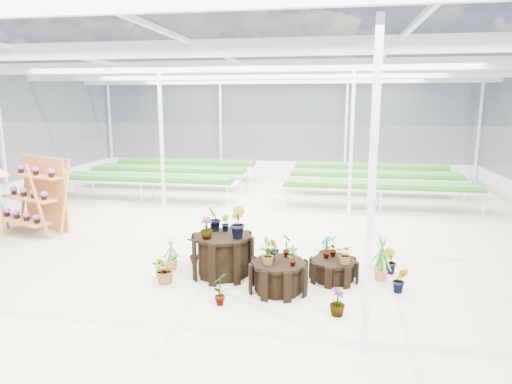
% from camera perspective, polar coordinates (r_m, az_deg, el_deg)
% --- Properties ---
extents(ground_plane, '(24.00, 24.00, 0.00)m').
position_cam_1_polar(ground_plane, '(10.86, -4.10, -7.28)').
color(ground_plane, gray).
rests_on(ground_plane, ground).
extents(greenhouse_shell, '(18.00, 24.00, 4.50)m').
position_cam_1_polar(greenhouse_shell, '(10.37, -4.27, 4.60)').
color(greenhouse_shell, white).
rests_on(greenhouse_shell, ground).
extents(steel_frame, '(18.00, 24.00, 4.50)m').
position_cam_1_polar(steel_frame, '(10.37, -4.27, 4.60)').
color(steel_frame, silver).
rests_on(steel_frame, ground).
extents(nursery_benches, '(16.00, 7.00, 0.84)m').
position_cam_1_polar(nursery_benches, '(17.63, 1.48, 1.35)').
color(nursery_benches, silver).
rests_on(nursery_benches, ground).
extents(plinth_tall, '(1.33, 1.33, 0.84)m').
position_cam_1_polar(plinth_tall, '(9.25, -4.16, -7.88)').
color(plinth_tall, black).
rests_on(plinth_tall, ground).
extents(plinth_mid, '(1.41, 1.41, 0.56)m').
position_cam_1_polar(plinth_mid, '(8.54, 2.83, -10.51)').
color(plinth_mid, black).
rests_on(plinth_mid, ground).
extents(plinth_low, '(1.09, 1.09, 0.42)m').
position_cam_1_polar(plinth_low, '(9.17, 9.68, -9.60)').
color(plinth_low, black).
rests_on(plinth_low, ground).
extents(shelf_rack, '(2.12, 1.62, 2.00)m').
position_cam_1_polar(shelf_rack, '(13.44, -26.33, -0.43)').
color(shelf_rack, '#BD6832').
rests_on(shelf_rack, ground).
extents(nursery_plants, '(4.88, 2.88, 1.45)m').
position_cam_1_polar(nursery_plants, '(9.12, 1.16, -7.55)').
color(nursery_plants, '#297624').
rests_on(nursery_plants, ground).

